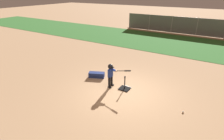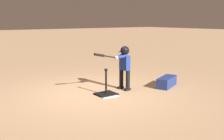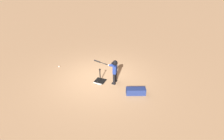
{
  "view_description": "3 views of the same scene",
  "coord_description": "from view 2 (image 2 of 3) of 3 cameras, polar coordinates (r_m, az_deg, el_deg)",
  "views": [
    {
      "loc": [
        3.01,
        -6.3,
        4.34
      ],
      "look_at": [
        -0.88,
        0.24,
        0.83
      ],
      "focal_mm": 28.0,
      "sensor_mm": 36.0,
      "label": 1
    },
    {
      "loc": [
        3.47,
        5.49,
        1.88
      ],
      "look_at": [
        -0.3,
        0.3,
        0.64
      ],
      "focal_mm": 42.0,
      "sensor_mm": 36.0,
      "label": 2
    },
    {
      "loc": [
        -3.41,
        6.62,
        4.63
      ],
      "look_at": [
        -0.85,
        0.37,
        0.84
      ],
      "focal_mm": 28.0,
      "sensor_mm": 36.0,
      "label": 3
    }
  ],
  "objects": [
    {
      "name": "batting_tee",
      "position": [
        6.66,
        -1.29,
        -4.78
      ],
      "size": [
        0.49,
        0.44,
        0.67
      ],
      "color": "black",
      "rests_on": "ground_plane"
    },
    {
      "name": "equipment_bag",
      "position": [
        7.6,
        11.82,
        -2.54
      ],
      "size": [
        0.9,
        0.62,
        0.28
      ],
      "primitive_type": "cube",
      "rotation": [
        0.0,
        0.0,
        0.4
      ],
      "color": "navy",
      "rests_on": "ground_plane"
    },
    {
      "name": "home_plate",
      "position": [
        6.61,
        -1.1,
        -5.5
      ],
      "size": [
        0.49,
        0.49,
        0.02
      ],
      "primitive_type": "cube",
      "rotation": [
        0.0,
        0.0,
        -0.11
      ],
      "color": "white",
      "rests_on": "ground_plane"
    },
    {
      "name": "batter_child",
      "position": [
        7.01,
        2.55,
        1.69
      ],
      "size": [
        1.14,
        0.38,
        1.19
      ],
      "color": "black",
      "rests_on": "ground_plane"
    },
    {
      "name": "ground_plane",
      "position": [
        6.76,
        -3.56,
        -5.22
      ],
      "size": [
        90.0,
        90.0,
        0.0
      ],
      "primitive_type": "plane",
      "color": "tan"
    }
  ]
}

